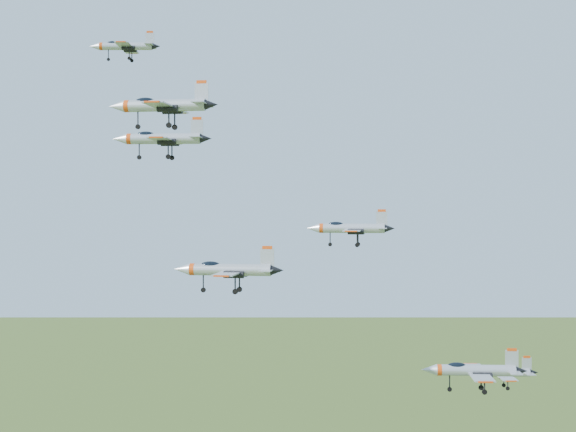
# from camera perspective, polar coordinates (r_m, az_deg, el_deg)

# --- Properties ---
(jet_lead) EXTENTS (10.79, 9.00, 2.88)m
(jet_lead) POSITION_cam_1_polar(r_m,az_deg,el_deg) (125.79, -11.60, 11.75)
(jet_lead) COLOR #A4AAB1
(jet_left_high) EXTENTS (13.57, 11.25, 3.63)m
(jet_left_high) POSITION_cam_1_polar(r_m,az_deg,el_deg) (109.48, -9.05, 5.46)
(jet_left_high) COLOR #A4AAB1
(jet_right_high) EXTENTS (11.80, 9.67, 3.17)m
(jet_right_high) POSITION_cam_1_polar(r_m,az_deg,el_deg) (85.44, -8.99, 7.79)
(jet_right_high) COLOR #A4AAB1
(jet_left_low) EXTENTS (11.98, 9.82, 3.22)m
(jet_left_low) POSITION_cam_1_polar(r_m,az_deg,el_deg) (108.76, 4.38, -0.86)
(jet_left_low) COLOR #A4AAB1
(jet_right_low) EXTENTS (12.26, 10.06, 3.29)m
(jet_right_low) POSITION_cam_1_polar(r_m,az_deg,el_deg) (87.93, -4.37, -3.81)
(jet_right_low) COLOR #A4AAB1
(jet_trail) EXTENTS (12.49, 10.35, 3.34)m
(jet_trail) POSITION_cam_1_polar(r_m,az_deg,el_deg) (98.64, 13.00, -10.63)
(jet_trail) COLOR #A4AAB1
(jet_extra) EXTENTS (10.86, 9.08, 2.91)m
(jet_extra) POSITION_cam_1_polar(r_m,az_deg,el_deg) (117.11, 14.74, -10.70)
(jet_extra) COLOR #A4AAB1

